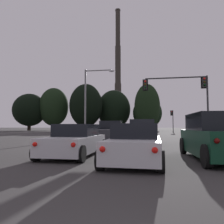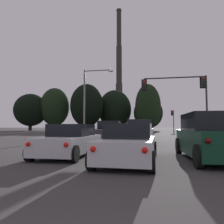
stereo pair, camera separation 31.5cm
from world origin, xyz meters
The scene contains 15 objects.
pickup_truck_left_lane_front centered at (-3.01, 17.13, 0.80)m, with size 2.35×5.56×1.82m.
sedan_left_lane_second centered at (-3.08, 9.22, 0.67)m, with size 1.99×4.71×1.43m.
suv_center_lane_front centered at (-0.27, 16.78, 0.90)m, with size 2.10×4.91×1.86m.
suv_right_lane_second centered at (2.89, 8.89, 0.90)m, with size 2.27×4.97×1.86m.
sedan_center_lane_second centered at (-0.25, 7.93, 0.67)m, with size 2.12×4.75×1.43m.
traffic_light_far_right centered at (5.80, 54.17, 3.51)m, with size 0.78×0.50×5.33m.
traffic_light_overhead_right centered at (3.99, 23.01, 5.06)m, with size 6.77×0.50×6.56m.
street_lamp centered at (-6.44, 23.82, 4.98)m, with size 3.54×0.36×7.98m.
smokestack centered at (-15.50, 110.03, 24.75)m, with size 5.42×5.42×63.30m.
treeline_center_right centered at (-0.37, 74.51, 5.99)m, with size 9.80×8.82×11.21m.
treeline_far_right centered at (-20.67, 69.81, 8.45)m, with size 11.11×10.00×15.69m.
treeline_center_left centered at (-40.92, 69.46, 7.18)m, with size 11.72×10.55×12.86m.
treeline_right_mid centered at (-0.34, 68.33, 7.61)m, with size 7.97×7.17×14.73m.
treeline_left_mid centered at (-12.31, 77.02, 7.55)m, with size 11.92×10.72×14.55m.
treeline_far_left centered at (-32.49, 70.64, 8.20)m, with size 10.22×9.19×14.83m.
Camera 2 is at (0.57, -0.39, 1.31)m, focal length 35.00 mm.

